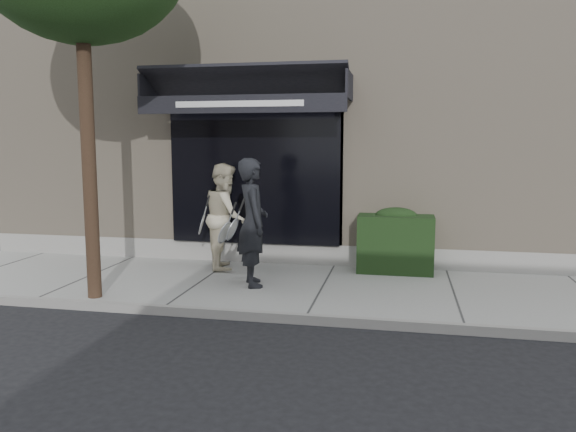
# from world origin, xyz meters

# --- Properties ---
(ground) EXTENTS (80.00, 80.00, 0.00)m
(ground) POSITION_xyz_m (0.00, 0.00, 0.00)
(ground) COLOR black
(ground) RESTS_ON ground
(sidewalk) EXTENTS (20.00, 3.00, 0.12)m
(sidewalk) POSITION_xyz_m (0.00, 0.00, 0.06)
(sidewalk) COLOR gray
(sidewalk) RESTS_ON ground
(curb) EXTENTS (20.00, 0.10, 0.14)m
(curb) POSITION_xyz_m (0.00, -1.55, 0.07)
(curb) COLOR gray
(curb) RESTS_ON ground
(building_facade) EXTENTS (14.30, 8.04, 5.64)m
(building_facade) POSITION_xyz_m (-0.01, 4.96, 2.74)
(building_facade) COLOR tan
(building_facade) RESTS_ON ground
(hedge) EXTENTS (1.30, 0.70, 1.14)m
(hedge) POSITION_xyz_m (1.10, 1.25, 0.66)
(hedge) COLOR black
(hedge) RESTS_ON sidewalk
(pedestrian_front) EXTENTS (0.83, 0.94, 2.02)m
(pedestrian_front) POSITION_xyz_m (-1.10, -0.16, 1.13)
(pedestrian_front) COLOR black
(pedestrian_front) RESTS_ON sidewalk
(pedestrian_back) EXTENTS (0.96, 1.09, 1.89)m
(pedestrian_back) POSITION_xyz_m (-1.90, 0.95, 1.07)
(pedestrian_back) COLOR beige
(pedestrian_back) RESTS_ON sidewalk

